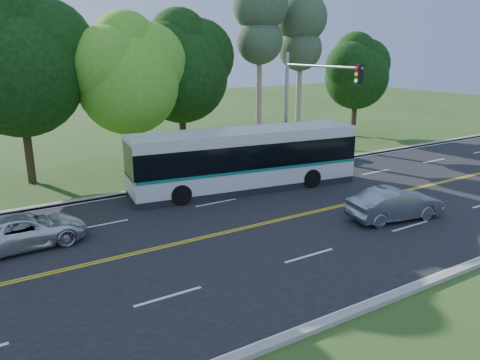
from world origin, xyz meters
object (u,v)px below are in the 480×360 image
transit_bus (245,160)px  sedan (395,204)px  suv (24,231)px  traffic_signal (307,95)px

transit_bus → sedan: size_ratio=2.91×
sedan → suv: size_ratio=0.94×
traffic_signal → transit_bus: traffic_signal is taller
sedan → suv: (-14.19, 5.32, -0.07)m
transit_bus → suv: transit_bus is taller
traffic_signal → suv: traffic_signal is taller
traffic_signal → sedan: (-1.42, -7.95, -3.95)m
traffic_signal → suv: 16.34m
suv → sedan: bearing=-113.2°
transit_bus → sedan: (3.15, -7.30, -0.87)m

